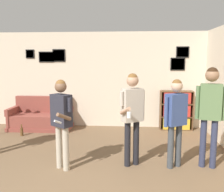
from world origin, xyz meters
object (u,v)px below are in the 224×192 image
object	(u,v)px
bookshelf	(176,110)
person_spectator_near_bookshelf	(176,115)
couch	(41,118)
person_watcher_holding_cup	(132,110)
person_player_foreground_center	(61,116)
person_spectator_far_right	(210,106)
bottle_on_floor	(22,131)

from	to	relation	value
bookshelf	person_spectator_near_bookshelf	world-z (taller)	person_spectator_near_bookshelf
couch	person_watcher_holding_cup	distance (m)	3.51
person_watcher_holding_cup	person_player_foreground_center	bearing A→B (deg)	-168.47
person_spectator_far_right	person_watcher_holding_cup	bearing A→B (deg)	-179.15
person_player_foreground_center	person_spectator_near_bookshelf	xyz separation A→B (m)	(1.99, 0.23, -0.00)
person_spectator_near_bookshelf	bookshelf	bearing A→B (deg)	79.51
person_spectator_near_bookshelf	bottle_on_floor	xyz separation A→B (m)	(-3.56, 1.61, -0.85)
person_watcher_holding_cup	bookshelf	bearing A→B (deg)	63.82
couch	person_spectator_far_right	world-z (taller)	person_spectator_far_right
bookshelf	person_player_foreground_center	xyz separation A→B (m)	(-2.45, -2.75, 0.43)
person_watcher_holding_cup	bottle_on_floor	bearing A→B (deg)	150.38
person_spectator_far_right	bottle_on_floor	world-z (taller)	person_spectator_far_right
person_player_foreground_center	person_watcher_holding_cup	size ratio (longest dim) A/B	0.94
bottle_on_floor	bookshelf	bearing A→B (deg)	12.75
couch	person_spectator_far_right	distance (m)	4.60
person_player_foreground_center	person_watcher_holding_cup	xyz separation A→B (m)	(1.22, 0.25, 0.07)
couch	person_spectator_near_bookshelf	bearing A→B (deg)	-35.14
couch	person_spectator_far_right	size ratio (longest dim) A/B	0.95
couch	bottle_on_floor	bearing A→B (deg)	-109.95
person_player_foreground_center	person_watcher_holding_cup	bearing A→B (deg)	11.53
person_spectator_near_bookshelf	person_watcher_holding_cup	bearing A→B (deg)	178.54
couch	bottle_on_floor	world-z (taller)	couch
bottle_on_floor	person_spectator_far_right	bearing A→B (deg)	-20.69
couch	person_spectator_near_bookshelf	size ratio (longest dim) A/B	1.07
person_player_foreground_center	bookshelf	bearing A→B (deg)	48.29
person_watcher_holding_cup	person_spectator_far_right	bearing A→B (deg)	0.85
bookshelf	person_player_foreground_center	world-z (taller)	person_player_foreground_center
couch	person_spectator_near_bookshelf	xyz separation A→B (m)	(3.30, -2.32, 0.68)
person_spectator_near_bookshelf	bottle_on_floor	world-z (taller)	person_spectator_near_bookshelf
person_spectator_near_bookshelf	person_player_foreground_center	bearing A→B (deg)	-173.40
bookshelf	person_spectator_far_right	xyz separation A→B (m)	(0.13, -2.48, 0.58)
person_watcher_holding_cup	person_spectator_far_right	distance (m)	1.36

